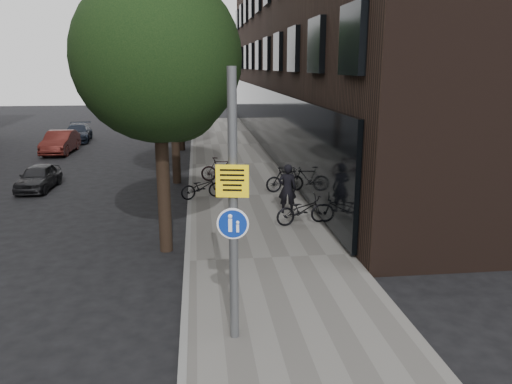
{
  "coord_description": "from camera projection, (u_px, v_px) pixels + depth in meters",
  "views": [
    {
      "loc": [
        -1.63,
        -9.03,
        5.09
      ],
      "look_at": [
        -0.2,
        3.08,
        2.0
      ],
      "focal_mm": 35.0,
      "sensor_mm": 36.0,
      "label": 1
    }
  ],
  "objects": [
    {
      "name": "parked_car_far",
      "position": [
        78.0,
        133.0,
        34.44
      ],
      "size": [
        2.07,
        4.25,
        1.19
      ],
      "primitive_type": "imported",
      "rotation": [
        0.0,
        0.0,
        0.1
      ],
      "color": "black",
      "rests_on": "ground"
    },
    {
      "name": "curb_edge",
      "position": [
        190.0,
        198.0,
        19.51
      ],
      "size": [
        0.15,
        60.0,
        0.13
      ],
      "primitive_type": "cube",
      "color": "slate",
      "rests_on": "ground"
    },
    {
      "name": "signpost",
      "position": [
        233.0,
        209.0,
        8.83
      ],
      "size": [
        0.57,
        0.17,
        4.97
      ],
      "rotation": [
        0.0,
        0.0,
        -0.18
      ],
      "color": "#595B5E",
      "rests_on": "sidewalk"
    },
    {
      "name": "parked_car_mid",
      "position": [
        60.0,
        142.0,
        29.68
      ],
      "size": [
        1.51,
        4.1,
        1.34
      ],
      "primitive_type": "imported",
      "rotation": [
        0.0,
        0.0,
        -0.02
      ],
      "color": "#521B17",
      "rests_on": "ground"
    },
    {
      "name": "street_tree_mid",
      "position": [
        174.0,
        65.0,
        21.23
      ],
      "size": [
        5.0,
        5.0,
        7.8
      ],
      "color": "black",
      "rests_on": "ground"
    },
    {
      "name": "pedestrian",
      "position": [
        287.0,
        189.0,
        17.15
      ],
      "size": [
        0.69,
        0.51,
        1.73
      ],
      "primitive_type": "imported",
      "rotation": [
        0.0,
        0.0,
        2.98
      ],
      "color": "black",
      "rests_on": "sidewalk"
    },
    {
      "name": "parked_bike_facade_near",
      "position": [
        303.0,
        210.0,
        16.03
      ],
      "size": [
        1.92,
        1.03,
        0.96
      ],
      "primitive_type": "imported",
      "rotation": [
        0.0,
        0.0,
        1.8
      ],
      "color": "black",
      "rests_on": "sidewalk"
    },
    {
      "name": "parked_bike_curb_far",
      "position": [
        221.0,
        169.0,
        22.08
      ],
      "size": [
        1.78,
        0.53,
        1.06
      ],
      "primitive_type": "imported",
      "rotation": [
        0.0,
        0.0,
        1.59
      ],
      "color": "black",
      "rests_on": "sidewalk"
    },
    {
      "name": "street_tree_near",
      "position": [
        161.0,
        65.0,
        13.05
      ],
      "size": [
        4.4,
        4.4,
        7.5
      ],
      "color": "black",
      "rests_on": "ground"
    },
    {
      "name": "parked_car_near",
      "position": [
        39.0,
        177.0,
        21.03
      ],
      "size": [
        1.39,
        3.17,
        1.06
      ],
      "primitive_type": "imported",
      "rotation": [
        0.0,
        0.0,
        -0.04
      ],
      "color": "black",
      "rests_on": "ground"
    },
    {
      "name": "parked_bike_facade_far",
      "position": [
        286.0,
        179.0,
        20.16
      ],
      "size": [
        1.75,
        0.73,
        1.02
      ],
      "primitive_type": "imported",
      "rotation": [
        0.0,
        0.0,
        1.72
      ],
      "color": "black",
      "rests_on": "sidewalk"
    },
    {
      "name": "parked_bike_curb_near",
      "position": [
        202.0,
        187.0,
        19.17
      ],
      "size": [
        1.8,
        1.14,
        0.89
      ],
      "primitive_type": "imported",
      "rotation": [
        0.0,
        0.0,
        1.92
      ],
      "color": "black",
      "rests_on": "sidewalk"
    },
    {
      "name": "ground",
      "position": [
        284.0,
        324.0,
        10.13
      ],
      "size": [
        120.0,
        120.0,
        0.0
      ],
      "primitive_type": "plane",
      "color": "black",
      "rests_on": "ground"
    },
    {
      "name": "sidewalk",
      "position": [
        247.0,
        196.0,
        19.77
      ],
      "size": [
        4.5,
        60.0,
        0.12
      ],
      "primitive_type": "cube",
      "color": "#65625D",
      "rests_on": "ground"
    },
    {
      "name": "street_tree_far",
      "position": [
        180.0,
        65.0,
        29.9
      ],
      "size": [
        5.0,
        5.0,
        7.8
      ],
      "color": "black",
      "rests_on": "ground"
    }
  ]
}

